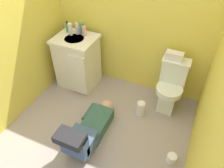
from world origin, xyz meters
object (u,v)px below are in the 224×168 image
Objects in this scene: toilet at (170,86)px; paper_towel_roll at (141,109)px; tissue_box at (174,56)px; bottle_green at (82,28)px; bottle_white at (70,29)px; faucet at (80,30)px; bottle_pink at (84,31)px; toilet_paper_roll at (172,158)px; soap_dispenser at (67,27)px; person_plumber at (89,130)px; vanity_cabinet at (78,61)px; bottle_clear at (77,29)px.

toilet is 0.51m from paper_towel_roll.
bottle_green is (-1.35, 0.01, 0.11)m from tissue_box.
tissue_box is 1.49m from bottle_white.
faucet is 0.10m from bottle_pink.
paper_towel_roll is 1.97× the size of toilet_paper_roll.
faucet is at bearing 176.40° from toilet.
toilet_paper_roll is (1.69, -0.95, -0.82)m from faucet.
soap_dispenser is 1.51× the size of toilet_paper_roll.
soap_dispenser reaches higher than toilet.
soap_dispenser is 1.15× the size of bottle_pink.
soap_dispenser is (-1.62, 0.07, 0.52)m from toilet.
toilet reaches higher than person_plumber.
vanity_cabinet reaches higher than toilet_paper_roll.
faucet is 0.58× the size of bottle_white.
bottle_pink is 2.03m from toilet_paper_roll.
bottle_clear is 1.45m from paper_towel_roll.
faucet is 0.60× the size of bottle_clear.
vanity_cabinet is 0.52m from soap_dispenser.
faucet is at bearing 160.08° from paper_towel_roll.
faucet is 0.91× the size of toilet_paper_roll.
person_plumber is 1.44m from bottle_white.
bottle_green is (0.04, 0.16, 0.49)m from vanity_cabinet.
toilet is 7.50× the size of faucet.
toilet_paper_roll is at bearing -30.12° from bottle_pink.
bottle_green is (0.06, 0.03, 0.00)m from bottle_clear.
bottle_clear is 2.12m from toilet_paper_roll.
bottle_clear reaches higher than bottle_pink.
toilet_paper_roll is at bearing -26.39° from soap_dispenser.
tissue_box is 1.27× the size of bottle_green.
toilet is 5.22× the size of bottle_pink.
tissue_box is 1.53× the size of bottle_pink.
person_plumber is 1.44m from bottle_green.
bottle_green reaches higher than paper_towel_roll.
bottle_green reaches higher than bottle_pink.
bottle_white and bottle_green have the same top height.
bottle_pink is at bearing 17.96° from bottle_white.
vanity_cabinet is 0.50m from bottle_clear.
bottle_pink reaches higher than toilet.
toilet_paper_roll is (0.26, -0.86, -0.32)m from toilet.
soap_dispenser reaches higher than faucet.
bottle_green is at bearing 29.04° from bottle_clear.
bottle_white is at bearing -138.12° from bottle_clear.
tissue_box is at bearing 116.43° from toilet.
bottle_pink reaches higher than tissue_box.
bottle_clear reaches higher than paper_towel_roll.
bottle_green is at bearing 158.93° from paper_towel_roll.
bottle_white is 0.80× the size of paper_towel_roll.
toilet is 6.82× the size of toilet_paper_roll.
vanity_cabinet is 0.47m from faucet.
soap_dispenser is 0.96× the size of bottle_green.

